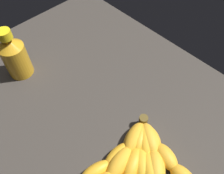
# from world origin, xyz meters

# --- Properties ---
(ground_plane) EXTENTS (0.88, 0.58, 0.04)m
(ground_plane) POSITION_xyz_m (0.00, 0.00, -0.02)
(ground_plane) COLOR #38332D
(banana_bunch) EXTENTS (0.19, 0.22, 0.04)m
(banana_bunch) POSITION_xyz_m (0.14, -0.06, 0.02)
(banana_bunch) COLOR gold
(banana_bunch) RESTS_ON ground_plane
(honey_bottle) EXTENTS (0.06, 0.06, 0.14)m
(honey_bottle) POSITION_xyz_m (-0.25, -0.10, 0.06)
(honey_bottle) COLOR gold
(honey_bottle) RESTS_ON ground_plane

